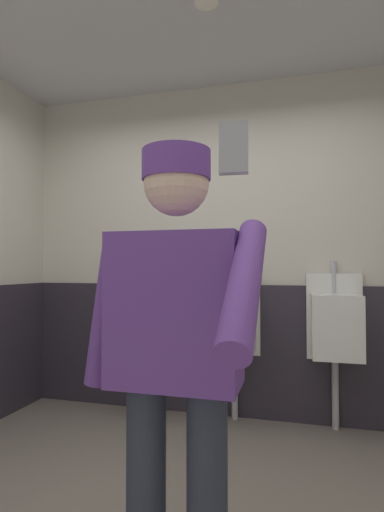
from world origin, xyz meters
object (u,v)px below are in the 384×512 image
at_px(soap_dispenser, 236,263).
at_px(urinal_right, 336,325).
at_px(urinal_left, 142,318).
at_px(cell_phone, 234,148).
at_px(urinal_middle, 233,321).
at_px(person, 175,337).

bearing_deg(soap_dispenser, urinal_right, -9.20).
height_order(urinal_left, cell_phone, cell_phone).
bearing_deg(urinal_middle, urinal_left, 180.00).
height_order(person, cell_phone, person).
distance_m(person, soap_dispenser, 1.84).
relative_size(urinal_middle, person, 0.77).
distance_m(person, cell_phone, 0.75).
distance_m(urinal_left, person, 1.90).
bearing_deg(cell_phone, person, 114.74).
height_order(urinal_middle, urinal_right, same).
relative_size(urinal_right, person, 0.77).
height_order(urinal_right, cell_phone, cell_phone).
xyz_separation_m(urinal_left, urinal_right, (1.50, 0.00, 0.00)).
distance_m(cell_phone, soap_dispenser, 2.36).
xyz_separation_m(urinal_left, person, (0.82, -1.70, 0.17)).
bearing_deg(soap_dispenser, urinal_left, -171.09).
bearing_deg(urinal_middle, urinal_right, 0.00).
relative_size(urinal_middle, cell_phone, 11.27).
height_order(urinal_left, urinal_middle, same).
height_order(urinal_left, soap_dispenser, soap_dispenser).
relative_size(cell_phone, soap_dispenser, 0.61).
bearing_deg(cell_phone, urinal_right, 75.07).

